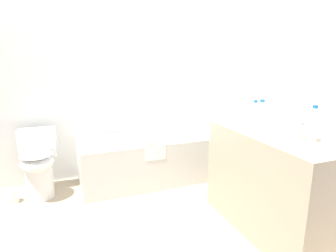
{
  "coord_description": "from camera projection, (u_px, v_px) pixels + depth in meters",
  "views": [
    {
      "loc": [
        -0.27,
        -1.99,
        1.42
      ],
      "look_at": [
        0.62,
        0.29,
        0.82
      ],
      "focal_mm": 30.79,
      "sensor_mm": 36.0,
      "label": 1
    }
  ],
  "objects": [
    {
      "name": "toilet",
      "position": [
        38.0,
        163.0,
        2.92
      ],
      "size": [
        0.37,
        0.51,
        0.69
      ],
      "rotation": [
        0.0,
        0.0,
        -1.62
      ],
      "color": "white",
      "rests_on": "ground_plane"
    },
    {
      "name": "sink_faucet",
      "position": [
        302.0,
        128.0,
        2.25
      ],
      "size": [
        0.12,
        0.15,
        0.09
      ],
      "color": "#B3B3B8",
      "rests_on": "vanity_counter"
    },
    {
      "name": "sink_basin",
      "position": [
        281.0,
        131.0,
        2.18
      ],
      "size": [
        0.35,
        0.35,
        0.07
      ],
      "primitive_type": "cylinder",
      "color": "white",
      "rests_on": "vanity_counter"
    },
    {
      "name": "vanity_counter",
      "position": [
        273.0,
        183.0,
        2.34
      ],
      "size": [
        0.54,
        1.17,
        0.83
      ],
      "primitive_type": "cube",
      "color": "tan",
      "rests_on": "ground_plane"
    },
    {
      "name": "ground_plane",
      "position": [
        107.0,
        243.0,
        2.24
      ],
      "size": [
        4.17,
        4.17,
        0.0
      ],
      "primitive_type": "plane",
      "color": "tan"
    },
    {
      "name": "wall_right_mirror",
      "position": [
        287.0,
        82.0,
        2.53
      ],
      "size": [
        0.1,
        3.16,
        2.39
      ],
      "primitive_type": "cube",
      "color": "silver",
      "rests_on": "ground_plane"
    },
    {
      "name": "water_bottle_2",
      "position": [
        313.0,
        125.0,
        1.99
      ],
      "size": [
        0.06,
        0.06,
        0.26
      ],
      "color": "silver",
      "rests_on": "vanity_counter"
    },
    {
      "name": "bathtub",
      "position": [
        153.0,
        156.0,
        3.36
      ],
      "size": [
        1.67,
        0.71,
        1.21
      ],
      "color": "silver",
      "rests_on": "ground_plane"
    },
    {
      "name": "soap_dish",
      "position": [
        311.0,
        144.0,
        1.93
      ],
      "size": [
        0.09,
        0.06,
        0.02
      ],
      "primitive_type": "cube",
      "color": "white",
      "rests_on": "vanity_counter"
    },
    {
      "name": "drinking_glass_0",
      "position": [
        247.0,
        116.0,
        2.65
      ],
      "size": [
        0.07,
        0.07,
        0.1
      ],
      "primitive_type": "cylinder",
      "color": "white",
      "rests_on": "vanity_counter"
    },
    {
      "name": "toilet_paper_roll",
      "position": [
        12.0,
        196.0,
        2.84
      ],
      "size": [
        0.11,
        0.11,
        0.13
      ],
      "primitive_type": "cylinder",
      "color": "white",
      "rests_on": "ground_plane"
    },
    {
      "name": "wall_back_tiled",
      "position": [
        80.0,
        76.0,
        3.25
      ],
      "size": [
        3.57,
        0.1,
        2.39
      ],
      "primitive_type": "cube",
      "color": "silver",
      "rests_on": "ground_plane"
    },
    {
      "name": "water_bottle_0",
      "position": [
        255.0,
        112.0,
        2.57
      ],
      "size": [
        0.06,
        0.06,
        0.2
      ],
      "color": "silver",
      "rests_on": "vanity_counter"
    },
    {
      "name": "water_bottle_1",
      "position": [
        261.0,
        113.0,
        2.47
      ],
      "size": [
        0.07,
        0.07,
        0.23
      ],
      "color": "silver",
      "rests_on": "vanity_counter"
    }
  ]
}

